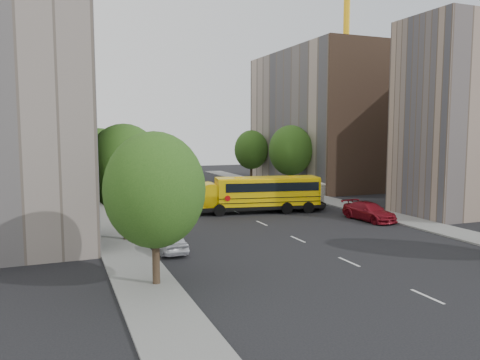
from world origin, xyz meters
TOP-DOWN VIEW (x-y plane):
  - ground at (0.00, 0.00)m, footprint 120.00×120.00m
  - sidewalk_left at (-11.50, 5.00)m, footprint 3.00×80.00m
  - sidewalk_right at (11.50, 5.00)m, footprint 3.00×80.00m
  - lane_markings at (0.00, 10.00)m, footprint 0.15×64.00m
  - building_left_cream at (-18.00, 6.00)m, footprint 10.00×26.00m
  - building_left_redbrick at (-18.00, 28.00)m, footprint 10.00×15.00m
  - building_left_near at (-18.00, -4.50)m, footprint 10.00×7.00m
  - building_right_near at (18.00, -4.50)m, footprint 10.00×7.00m
  - building_right_far at (18.00, 20.00)m, footprint 10.00×22.00m
  - building_right_sidewall at (18.00, 9.00)m, footprint 10.10×0.30m
  - tower_crane at (30.25, 28.00)m, footprint 28.50×1.20m
  - street_tree_0 at (-11.00, -14.00)m, footprint 4.80×4.80m
  - street_tree_1 at (-11.00, -4.00)m, footprint 5.12×5.12m
  - street_tree_2 at (-11.00, 14.00)m, footprint 4.99×4.99m
  - street_tree_4 at (11.00, 14.00)m, footprint 5.25×5.25m
  - street_tree_5 at (11.00, 26.00)m, footprint 4.86×4.86m
  - school_bus at (1.84, 2.77)m, footprint 11.96×4.75m
  - safari_truck at (5.69, 3.16)m, footprint 6.10×3.30m
  - parked_car_0 at (-8.97, -7.98)m, footprint 1.77×4.08m
  - parked_car_1 at (-9.37, 12.53)m, footprint 2.06×4.99m
  - parked_car_2 at (-9.57, 23.57)m, footprint 2.37×5.06m
  - parked_car_3 at (8.80, -4.15)m, footprint 2.60×5.32m
  - parked_car_4 at (8.80, 14.92)m, footprint 1.64×4.02m

SIDE VIEW (x-z plane):
  - ground at x=0.00m, z-range 0.00..0.00m
  - lane_markings at x=0.00m, z-range 0.00..0.01m
  - sidewalk_left at x=-11.50m, z-range 0.00..0.12m
  - sidewalk_right at x=11.50m, z-range 0.00..0.12m
  - parked_car_4 at x=8.80m, z-range 0.00..1.37m
  - parked_car_0 at x=-8.97m, z-range 0.00..1.37m
  - parked_car_2 at x=-9.57m, z-range 0.00..1.40m
  - parked_car_3 at x=8.80m, z-range 0.00..1.49m
  - parked_car_1 at x=-9.37m, z-range 0.00..1.61m
  - safari_truck at x=5.69m, z-range 0.07..2.55m
  - school_bus at x=1.84m, z-range 0.19..3.49m
  - street_tree_0 at x=-11.00m, z-range 0.94..8.35m
  - street_tree_5 at x=11.00m, z-range 0.95..8.46m
  - street_tree_2 at x=-11.00m, z-range 0.97..8.68m
  - street_tree_1 at x=-11.00m, z-range 1.00..8.90m
  - street_tree_4 at x=11.00m, z-range 1.02..9.13m
  - building_left_redbrick at x=-18.00m, z-range 0.00..13.00m
  - building_left_near at x=-18.00m, z-range 0.00..17.00m
  - building_right_near at x=18.00m, z-range 0.00..17.00m
  - building_right_far at x=18.00m, z-range 0.00..18.00m
  - building_right_sidewall at x=18.00m, z-range 0.00..18.00m
  - building_left_cream at x=-18.00m, z-range 0.00..20.00m
  - tower_crane at x=30.25m, z-range 6.60..42.35m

